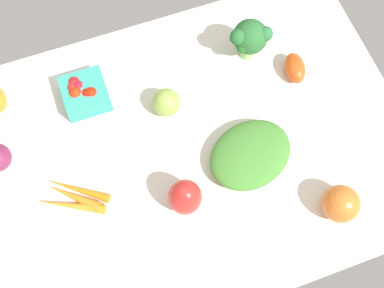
{
  "coord_description": "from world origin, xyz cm",
  "views": [
    {
      "loc": [
        15.48,
        43.01,
        112.84
      ],
      "look_at": [
        0.0,
        0.0,
        4.0
      ],
      "focal_mm": 47.1,
      "sensor_mm": 36.0,
      "label": 1
    }
  ],
  "objects_px": {
    "heirloom_tomato_green": "(166,102)",
    "berry_basket": "(84,93)",
    "heirloom_tomato_orange": "(341,204)",
    "carrot_bunch": "(74,198)",
    "broccoli_head": "(250,38)",
    "bell_pepper_red": "(185,197)",
    "leafy_greens_clump": "(250,154)",
    "roma_tomato": "(295,68)"
  },
  "relations": [
    {
      "from": "heirloom_tomato_green",
      "to": "berry_basket",
      "type": "distance_m",
      "value": 0.2
    },
    {
      "from": "heirloom_tomato_orange",
      "to": "carrot_bunch",
      "type": "bearing_deg",
      "value": -22.02
    },
    {
      "from": "heirloom_tomato_green",
      "to": "broccoli_head",
      "type": "xyz_separation_m",
      "value": [
        -0.24,
        -0.08,
        0.04
      ]
    },
    {
      "from": "berry_basket",
      "to": "bell_pepper_red",
      "type": "xyz_separation_m",
      "value": [
        -0.14,
        0.34,
        0.02
      ]
    },
    {
      "from": "heirloom_tomato_green",
      "to": "broccoli_head",
      "type": "distance_m",
      "value": 0.26
    },
    {
      "from": "bell_pepper_red",
      "to": "leafy_greens_clump",
      "type": "bearing_deg",
      "value": -163.67
    },
    {
      "from": "heirloom_tomato_orange",
      "to": "broccoli_head",
      "type": "xyz_separation_m",
      "value": [
        0.04,
        -0.45,
        0.04
      ]
    },
    {
      "from": "roma_tomato",
      "to": "bell_pepper_red",
      "type": "height_order",
      "value": "bell_pepper_red"
    },
    {
      "from": "heirloom_tomato_orange",
      "to": "bell_pepper_red",
      "type": "bearing_deg",
      "value": -21.89
    },
    {
      "from": "leafy_greens_clump",
      "to": "roma_tomato",
      "type": "bearing_deg",
      "value": -137.41
    },
    {
      "from": "carrot_bunch",
      "to": "broccoli_head",
      "type": "bearing_deg",
      "value": -156.5
    },
    {
      "from": "berry_basket",
      "to": "leafy_greens_clump",
      "type": "distance_m",
      "value": 0.43
    },
    {
      "from": "carrot_bunch",
      "to": "bell_pepper_red",
      "type": "distance_m",
      "value": 0.26
    },
    {
      "from": "broccoli_head",
      "to": "bell_pepper_red",
      "type": "height_order",
      "value": "broccoli_head"
    },
    {
      "from": "heirloom_tomato_green",
      "to": "roma_tomato",
      "type": "bearing_deg",
      "value": 177.92
    },
    {
      "from": "carrot_bunch",
      "to": "roma_tomato",
      "type": "bearing_deg",
      "value": -167.48
    },
    {
      "from": "broccoli_head",
      "to": "heirloom_tomato_orange",
      "type": "bearing_deg",
      "value": 94.57
    },
    {
      "from": "carrot_bunch",
      "to": "leafy_greens_clump",
      "type": "xyz_separation_m",
      "value": [
        -0.41,
        0.04,
        0.02
      ]
    },
    {
      "from": "roma_tomato",
      "to": "heirloom_tomato_orange",
      "type": "height_order",
      "value": "heirloom_tomato_orange"
    },
    {
      "from": "carrot_bunch",
      "to": "broccoli_head",
      "type": "height_order",
      "value": "broccoli_head"
    },
    {
      "from": "leafy_greens_clump",
      "to": "heirloom_tomato_orange",
      "type": "bearing_deg",
      "value": 127.68
    },
    {
      "from": "carrot_bunch",
      "to": "broccoli_head",
      "type": "distance_m",
      "value": 0.57
    },
    {
      "from": "roma_tomato",
      "to": "carrot_bunch",
      "type": "relative_size",
      "value": 0.49
    },
    {
      "from": "roma_tomato",
      "to": "broccoli_head",
      "type": "relative_size",
      "value": 0.68
    },
    {
      "from": "carrot_bunch",
      "to": "berry_basket",
      "type": "height_order",
      "value": "berry_basket"
    },
    {
      "from": "roma_tomato",
      "to": "broccoli_head",
      "type": "distance_m",
      "value": 0.14
    },
    {
      "from": "roma_tomato",
      "to": "heirloom_tomato_orange",
      "type": "bearing_deg",
      "value": 2.16
    },
    {
      "from": "heirloom_tomato_green",
      "to": "heirloom_tomato_orange",
      "type": "bearing_deg",
      "value": 127.06
    },
    {
      "from": "heirloom_tomato_orange",
      "to": "leafy_greens_clump",
      "type": "bearing_deg",
      "value": -52.32
    },
    {
      "from": "carrot_bunch",
      "to": "leafy_greens_clump",
      "type": "relative_size",
      "value": 0.83
    },
    {
      "from": "carrot_bunch",
      "to": "berry_basket",
      "type": "bearing_deg",
      "value": -111.02
    },
    {
      "from": "broccoli_head",
      "to": "berry_basket",
      "type": "relative_size",
      "value": 1.15
    },
    {
      "from": "roma_tomato",
      "to": "heirloom_tomato_green",
      "type": "bearing_deg",
      "value": -81.17
    },
    {
      "from": "heirloom_tomato_green",
      "to": "broccoli_head",
      "type": "bearing_deg",
      "value": -162.38
    },
    {
      "from": "heirloom_tomato_green",
      "to": "carrot_bunch",
      "type": "height_order",
      "value": "heirloom_tomato_green"
    },
    {
      "from": "heirloom_tomato_green",
      "to": "heirloom_tomato_orange",
      "type": "height_order",
      "value": "heirloom_tomato_orange"
    },
    {
      "from": "berry_basket",
      "to": "broccoli_head",
      "type": "bearing_deg",
      "value": 177.59
    },
    {
      "from": "roma_tomato",
      "to": "carrot_bunch",
      "type": "xyz_separation_m",
      "value": [
        0.61,
        0.13,
        -0.01
      ]
    },
    {
      "from": "bell_pepper_red",
      "to": "roma_tomato",
      "type": "bearing_deg",
      "value": -148.24
    },
    {
      "from": "heirloom_tomato_orange",
      "to": "leafy_greens_clump",
      "type": "relative_size",
      "value": 0.41
    },
    {
      "from": "roma_tomato",
      "to": "carrot_bunch",
      "type": "bearing_deg",
      "value": -66.56
    },
    {
      "from": "berry_basket",
      "to": "bell_pepper_red",
      "type": "height_order",
      "value": "bell_pepper_red"
    }
  ]
}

